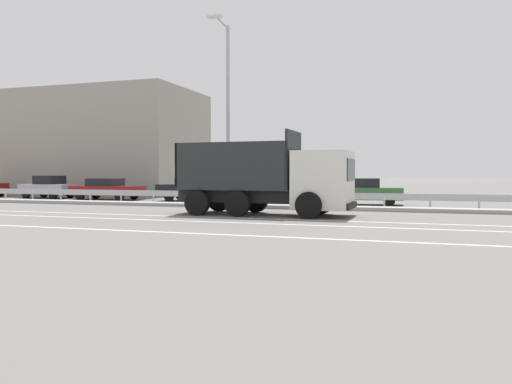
{
  "coord_description": "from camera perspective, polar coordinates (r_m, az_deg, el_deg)",
  "views": [
    {
      "loc": [
        8.99,
        -21.85,
        1.76
      ],
      "look_at": [
        1.76,
        0.01,
        0.88
      ],
      "focal_mm": 35.0,
      "sensor_mm": 36.0,
      "label": 1
    }
  ],
  "objects": [
    {
      "name": "lane_strip_2",
      "position": [
        14.68,
        -7.23,
        -4.71
      ],
      "size": [
        69.8,
        0.16,
        0.01
      ],
      "primitive_type": "cube",
      "color": "silver",
      "rests_on": "ground_plane"
    },
    {
      "name": "median_guardrail",
      "position": [
        26.32,
        -1.71,
        -0.4
      ],
      "size": [
        69.8,
        0.09,
        0.78
      ],
      "color": "#9EA0A5",
      "rests_on": "ground_plane"
    },
    {
      "name": "lane_strip_0",
      "position": [
        19.31,
        -0.78,
        -3.03
      ],
      "size": [
        69.8,
        0.16,
        0.01
      ],
      "primitive_type": "cube",
      "color": "silver",
      "rests_on": "ground_plane"
    },
    {
      "name": "median_road_sign",
      "position": [
        26.08,
        -6.04,
        0.8
      ],
      "size": [
        0.74,
        0.16,
        2.15
      ],
      "color": "white",
      "rests_on": "ground_plane"
    },
    {
      "name": "parked_car_2",
      "position": [
        37.55,
        -22.62,
        0.52
      ],
      "size": [
        3.9,
        1.94,
        1.58
      ],
      "rotation": [
        0.0,
        0.0,
        1.53
      ],
      "color": "#A3A3A8",
      "rests_on": "ground_plane"
    },
    {
      "name": "parked_car_3",
      "position": [
        34.12,
        -16.69,
        0.34
      ],
      "size": [
        4.88,
        1.9,
        1.4
      ],
      "rotation": [
        0.0,
        0.0,
        -1.59
      ],
      "color": "maroon",
      "rests_on": "ground_plane"
    },
    {
      "name": "lane_strip_1",
      "position": [
        17.69,
        -2.61,
        -3.51
      ],
      "size": [
        69.8,
        0.16,
        0.01
      ],
      "primitive_type": "cube",
      "color": "silver",
      "rests_on": "ground_plane"
    },
    {
      "name": "median_island",
      "position": [
        25.46,
        -2.43,
        -1.57
      ],
      "size": [
        38.39,
        1.1,
        0.18
      ],
      "primitive_type": "cube",
      "color": "gray",
      "rests_on": "ground_plane"
    },
    {
      "name": "parked_car_5",
      "position": [
        28.8,
        2.41,
        0.17
      ],
      "size": [
        4.02,
        2.09,
        1.48
      ],
      "rotation": [
        0.0,
        0.0,
        1.62
      ],
      "color": "#335B33",
      "rests_on": "ground_plane"
    },
    {
      "name": "parked_car_4",
      "position": [
        31.26,
        -6.79,
        0.32
      ],
      "size": [
        4.94,
        2.05,
        1.43
      ],
      "rotation": [
        0.0,
        0.0,
        -1.52
      ],
      "color": "black",
      "rests_on": "ground_plane"
    },
    {
      "name": "parked_car_6",
      "position": [
        28.11,
        12.5,
        0.05
      ],
      "size": [
        3.96,
        2.12,
        1.47
      ],
      "rotation": [
        0.0,
        0.0,
        -1.5
      ],
      "color": "#335B33",
      "rests_on": "ground_plane"
    },
    {
      "name": "dump_truck",
      "position": [
        20.65,
        3.53,
        1.0
      ],
      "size": [
        7.43,
        2.7,
        3.49
      ],
      "rotation": [
        0.0,
        0.0,
        -1.58
      ],
      "color": "silver",
      "rests_on": "ground_plane"
    },
    {
      "name": "background_building_0",
      "position": [
        44.56,
        -16.91,
        5.3
      ],
      "size": [
        15.61,
        9.36,
        8.5
      ],
      "primitive_type": "cube",
      "color": "gray",
      "rests_on": "ground_plane"
    },
    {
      "name": "street_lamp_1",
      "position": [
        25.55,
        -3.34,
        9.74
      ],
      "size": [
        0.72,
        2.43,
        9.22
      ],
      "color": "#ADADB2",
      "rests_on": "ground_plane"
    },
    {
      "name": "ground_plane",
      "position": [
        23.7,
        -4.06,
        -2.08
      ],
      "size": [
        320.0,
        320.0,
        0.0
      ],
      "primitive_type": "plane",
      "color": "#605E5B"
    }
  ]
}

